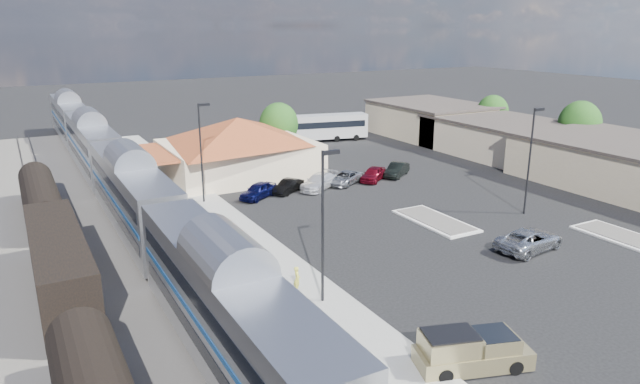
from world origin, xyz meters
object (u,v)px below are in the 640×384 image
station_depot (238,146)px  coach_bus (327,126)px  suv (529,240)px  pickup_truck (473,351)px

station_depot → coach_bus: bearing=34.3°
station_depot → suv: bearing=-70.8°
pickup_truck → coach_bus: 55.16m
pickup_truck → station_depot: bearing=12.7°
station_depot → suv: station_depot is taller
station_depot → suv: (10.43, -29.97, -2.35)m
station_depot → coach_bus: size_ratio=1.58×
pickup_truck → coach_bus: bearing=-4.6°
suv → coach_bus: (7.14, 41.97, 1.32)m
station_depot → pickup_truck: (-3.43, -38.99, -2.26)m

